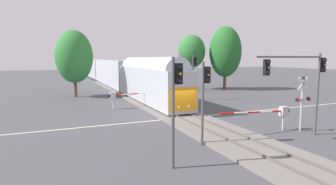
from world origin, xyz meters
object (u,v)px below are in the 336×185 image
(crossing_gate_far, at_px, (117,96))
(traffic_signal_far_side, at_px, (194,70))
(traffic_signal_median, at_px, (205,90))
(oak_behind_train, at_px, (74,57))
(commuter_train, at_px, (113,72))
(oak_far_right, at_px, (192,52))
(crossing_gate_near, at_px, (276,112))
(traffic_signal_near_right, at_px, (302,74))
(traffic_signal_near_left, at_px, (176,95))
(maple_right_background, at_px, (225,52))
(crossing_signal_mast, at_px, (303,98))

(crossing_gate_far, distance_m, traffic_signal_far_side, 10.72)
(traffic_signal_median, distance_m, oak_behind_train, 25.97)
(commuter_train, height_order, oak_far_right, oak_far_right)
(oak_far_right, bearing_deg, commuter_train, 135.08)
(crossing_gate_near, bearing_deg, commuter_train, 96.46)
(traffic_signal_median, height_order, oak_far_right, oak_far_right)
(commuter_train, xyz_separation_m, traffic_signal_near_right, (4.51, -39.27, 1.61))
(crossing_gate_far, xyz_separation_m, traffic_signal_near_left, (-0.89, -16.72, 2.24))
(traffic_signal_near_right, height_order, oak_far_right, oak_far_right)
(traffic_signal_near_left, bearing_deg, commuter_train, 82.50)
(commuter_train, distance_m, traffic_signal_near_right, 39.56)
(commuter_train, relative_size, crossing_gate_near, 10.58)
(traffic_signal_median, xyz_separation_m, oak_far_right, (13.40, 27.01, 2.93))
(traffic_signal_far_side, bearing_deg, oak_far_right, 63.53)
(traffic_signal_far_side, bearing_deg, crossing_gate_near, -95.62)
(maple_right_background, height_order, oak_far_right, maple_right_background)
(crossing_gate_near, xyz_separation_m, traffic_signal_far_side, (1.52, 15.42, 2.43))
(crossing_gate_near, xyz_separation_m, oak_behind_train, (-12.07, 24.57, 4.10))
(traffic_signal_near_left, bearing_deg, traffic_signal_median, 39.53)
(crossing_gate_near, xyz_separation_m, traffic_signal_near_left, (-9.60, -3.30, 2.22))
(commuter_train, distance_m, traffic_signal_near_left, 41.11)
(traffic_signal_near_left, bearing_deg, traffic_signal_far_side, 59.29)
(maple_right_background, distance_m, oak_far_right, 5.62)
(crossing_signal_mast, xyz_separation_m, traffic_signal_far_side, (-0.22, 16.15, 1.36))
(crossing_signal_mast, relative_size, oak_far_right, 0.44)
(commuter_train, distance_m, oak_behind_train, 15.33)
(maple_right_background, bearing_deg, commuter_train, 140.17)
(crossing_gate_near, bearing_deg, traffic_signal_far_side, 84.38)
(traffic_signal_far_side, height_order, oak_far_right, oak_far_right)
(crossing_gate_far, bearing_deg, commuter_train, 79.45)
(traffic_signal_near_right, relative_size, oak_behind_train, 0.65)
(crossing_signal_mast, relative_size, crossing_gate_far, 0.79)
(traffic_signal_near_left, bearing_deg, crossing_gate_far, 86.97)
(traffic_signal_near_left, height_order, traffic_signal_median, traffic_signal_near_left)
(crossing_gate_far, relative_size, maple_right_background, 0.49)
(traffic_signal_median, bearing_deg, crossing_signal_mast, -0.12)
(oak_far_right, bearing_deg, crossing_gate_near, -104.77)
(traffic_signal_near_left, bearing_deg, oak_behind_train, 95.05)
(commuter_train, distance_m, crossing_gate_far, 24.48)
(crossing_signal_mast, height_order, traffic_signal_near_right, traffic_signal_near_right)
(crossing_signal_mast, height_order, maple_right_background, maple_right_background)
(traffic_signal_far_side, bearing_deg, oak_behind_train, 146.05)
(commuter_train, height_order, crossing_gate_far, commuter_train)
(traffic_signal_near_right, bearing_deg, commuter_train, 96.56)
(commuter_train, xyz_separation_m, traffic_signal_near_left, (-5.36, -40.75, 0.91))
(maple_right_background, bearing_deg, traffic_signal_far_side, -141.12)
(traffic_signal_near_right, bearing_deg, crossing_gate_far, 120.54)
(crossing_gate_far, bearing_deg, traffic_signal_near_right, -59.46)
(maple_right_background, relative_size, oak_far_right, 1.15)
(crossing_gate_near, distance_m, maple_right_background, 27.19)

